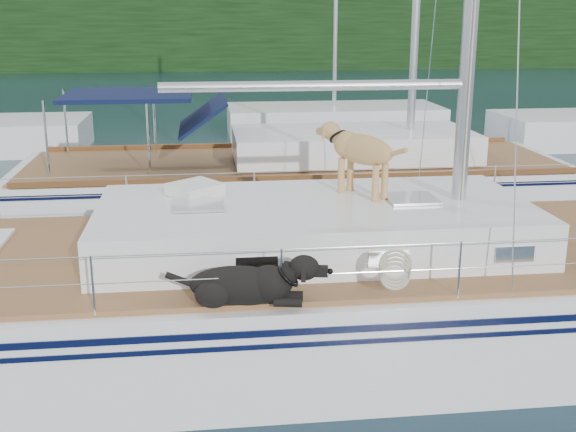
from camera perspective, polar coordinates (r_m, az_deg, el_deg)
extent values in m
plane|color=black|center=(9.25, -2.97, -10.02)|extent=(120.00, 120.00, 0.00)
cube|color=black|center=(53.33, -6.55, 14.61)|extent=(90.00, 3.00, 6.00)
cube|color=#595147|center=(54.63, -6.48, 12.11)|extent=(92.00, 1.00, 1.20)
cube|color=white|center=(9.05, -3.02, -7.17)|extent=(12.00, 3.80, 1.40)
cube|color=#8E5D39|center=(8.79, -3.08, -2.78)|extent=(11.52, 3.50, 0.06)
cube|color=white|center=(8.78, 2.10, -0.70)|extent=(5.20, 2.50, 0.55)
cylinder|color=silver|center=(8.46, 2.22, 10.25)|extent=(3.60, 0.12, 0.12)
cylinder|color=silver|center=(6.95, -2.16, -2.74)|extent=(10.56, 0.01, 0.01)
cylinder|color=silver|center=(10.32, -3.80, 3.41)|extent=(10.56, 0.01, 0.01)
cube|color=blue|center=(10.03, -7.20, -0.20)|extent=(0.62, 0.45, 0.05)
cube|color=silver|center=(9.14, -7.34, 2.12)|extent=(0.76, 0.75, 0.15)
torus|color=beige|center=(7.23, 8.49, -3.83)|extent=(0.44, 0.21, 0.43)
cube|color=white|center=(14.77, 0.45, 1.79)|extent=(11.00, 3.50, 1.30)
cube|color=#8E5D39|center=(14.63, 0.45, 4.26)|extent=(10.56, 3.29, 0.06)
cube|color=white|center=(14.76, 5.10, 5.69)|extent=(4.80, 2.30, 0.55)
cube|color=#0E193D|center=(14.36, -12.48, 9.33)|extent=(2.40, 2.30, 0.08)
cube|color=white|center=(25.00, 3.64, 7.43)|extent=(7.20, 3.00, 1.10)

